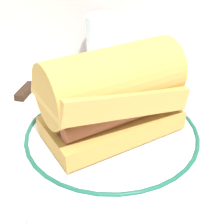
% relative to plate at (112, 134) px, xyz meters
% --- Properties ---
extents(ground_plane, '(1.50, 1.50, 0.00)m').
position_rel_plate_xyz_m(ground_plane, '(0.02, -0.03, -0.01)').
color(ground_plane, silver).
extents(plate, '(0.26, 0.26, 0.01)m').
position_rel_plate_xyz_m(plate, '(0.00, 0.00, 0.00)').
color(plate, white).
rests_on(plate, ground_plane).
extents(sausage_sandwich, '(0.20, 0.14, 0.12)m').
position_rel_plate_xyz_m(sausage_sandwich, '(-0.00, 0.00, 0.07)').
color(sausage_sandwich, '#C19346').
rests_on(sausage_sandwich, plate).
extents(drinking_glass, '(0.06, 0.06, 0.10)m').
position_rel_plate_xyz_m(drinking_glass, '(0.05, 0.25, 0.04)').
color(drinking_glass, silver).
rests_on(drinking_glass, ground_plane).
extents(butter_knife, '(0.09, 0.15, 0.01)m').
position_rel_plate_xyz_m(butter_knife, '(-0.10, 0.20, -0.00)').
color(butter_knife, silver).
rests_on(butter_knife, ground_plane).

